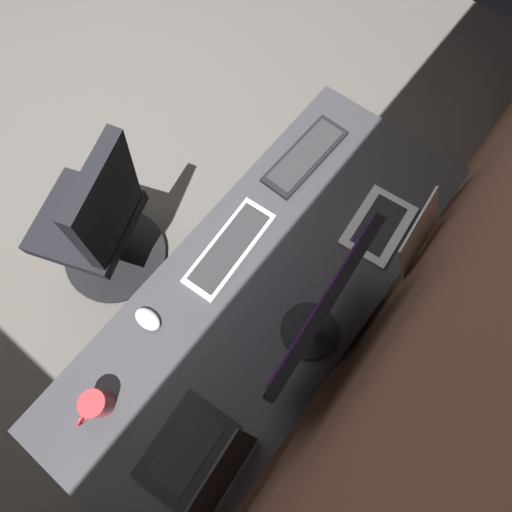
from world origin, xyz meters
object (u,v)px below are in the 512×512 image
(keyboard_spare, at_px, (305,156))
(office_chair, at_px, (101,227))
(drawer_pedestal, at_px, (285,292))
(laptop_leftmost, at_px, (394,229))
(mouse_main, at_px, (148,319))
(monitor_primary, at_px, (319,314))
(coffee_mug, at_px, (96,404))
(keyboard_main, at_px, (230,248))
(laptop_left, at_px, (199,461))

(keyboard_spare, bearing_deg, office_chair, -40.22)
(drawer_pedestal, relative_size, keyboard_spare, 1.64)
(laptop_leftmost, distance_m, mouse_main, 0.96)
(monitor_primary, relative_size, mouse_main, 5.39)
(drawer_pedestal, distance_m, monitor_primary, 0.68)
(drawer_pedestal, bearing_deg, coffee_mug, -14.65)
(keyboard_spare, bearing_deg, keyboard_main, 1.77)
(laptop_left, xyz_separation_m, mouse_main, (-0.22, -0.44, -0.03))
(drawer_pedestal, height_order, monitor_primary, monitor_primary)
(monitor_primary, distance_m, laptop_left, 0.58)
(monitor_primary, distance_m, keyboard_main, 0.48)
(keyboard_main, height_order, keyboard_spare, same)
(laptop_leftmost, height_order, office_chair, office_chair)
(drawer_pedestal, xyz_separation_m, coffee_mug, (0.78, -0.20, 0.43))
(drawer_pedestal, bearing_deg, office_chair, -70.33)
(drawer_pedestal, bearing_deg, keyboard_spare, -149.98)
(keyboard_spare, bearing_deg, laptop_left, 19.59)
(drawer_pedestal, height_order, keyboard_main, keyboard_main)
(monitor_primary, relative_size, keyboard_spare, 1.32)
(keyboard_main, bearing_deg, mouse_main, -7.87)
(laptop_leftmost, relative_size, coffee_mug, 2.51)
(monitor_primary, distance_m, laptop_leftmost, 0.54)
(monitor_primary, relative_size, laptop_left, 1.74)
(laptop_leftmost, relative_size, laptop_left, 0.99)
(keyboard_main, distance_m, coffee_mug, 0.69)
(keyboard_main, bearing_deg, keyboard_spare, -178.23)
(laptop_left, height_order, keyboard_spare, laptop_left)
(laptop_leftmost, height_order, laptop_left, laptop_left)
(keyboard_spare, distance_m, office_chair, 0.98)
(laptop_left, bearing_deg, keyboard_spare, -160.41)
(keyboard_main, relative_size, office_chair, 0.44)
(drawer_pedestal, xyz_separation_m, office_chair, (0.30, -0.85, 0.11))
(drawer_pedestal, height_order, office_chair, office_chair)
(keyboard_spare, distance_m, coffee_mug, 1.20)
(laptop_leftmost, xyz_separation_m, coffee_mug, (1.12, -0.43, 0.01))
(laptop_left, bearing_deg, drawer_pedestal, -167.31)
(keyboard_spare, height_order, office_chair, office_chair)
(laptop_leftmost, bearing_deg, drawer_pedestal, -33.37)
(monitor_primary, xyz_separation_m, office_chair, (0.14, -1.03, -0.53))
(laptop_leftmost, distance_m, laptop_left, 1.04)
(drawer_pedestal, bearing_deg, mouse_main, -29.89)
(drawer_pedestal, height_order, laptop_left, laptop_left)
(coffee_mug, height_order, office_chair, office_chair)
(laptop_leftmost, bearing_deg, keyboard_main, -45.91)
(monitor_primary, height_order, keyboard_spare, monitor_primary)
(drawer_pedestal, relative_size, keyboard_main, 1.63)
(keyboard_spare, relative_size, coffee_mug, 3.34)
(keyboard_main, distance_m, office_chair, 0.71)
(laptop_leftmost, height_order, coffee_mug, laptop_leftmost)
(laptop_leftmost, distance_m, coffee_mug, 1.20)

